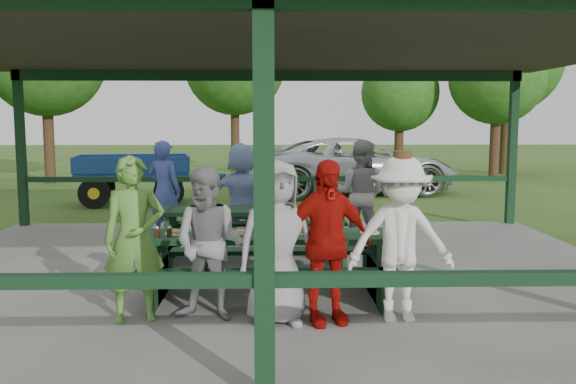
{
  "coord_description": "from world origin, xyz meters",
  "views": [
    {
      "loc": [
        0.06,
        -8.11,
        2.15
      ],
      "look_at": [
        0.26,
        -0.3,
        1.23
      ],
      "focal_mm": 38.0,
      "sensor_mm": 36.0,
      "label": 1
    }
  ],
  "objects_px": {
    "contestant_grey_left": "(209,244)",
    "contestant_white_fedora": "(401,239)",
    "picnic_table_near": "(268,256)",
    "spectator_lblue": "(243,195)",
    "picnic_table_far": "(256,226)",
    "contestant_grey_mid": "(277,243)",
    "spectator_grey": "(361,194)",
    "farm_trailer": "(134,178)",
    "contestant_green": "(134,239)",
    "spectator_blue": "(164,190)",
    "pickup_truck": "(355,166)",
    "contestant_red": "(325,242)"
  },
  "relations": [
    {
      "from": "contestant_grey_left",
      "to": "contestant_white_fedora",
      "type": "xyz_separation_m",
      "value": [
        1.95,
        -0.09,
        0.06
      ]
    },
    {
      "from": "picnic_table_near",
      "to": "spectator_lblue",
      "type": "bearing_deg",
      "value": 98.39
    },
    {
      "from": "contestant_grey_left",
      "to": "spectator_lblue",
      "type": "distance_m",
      "value": 3.61
    },
    {
      "from": "contestant_white_fedora",
      "to": "picnic_table_far",
      "type": "bearing_deg",
      "value": 116.89
    },
    {
      "from": "contestant_grey_mid",
      "to": "picnic_table_far",
      "type": "bearing_deg",
      "value": 82.06
    },
    {
      "from": "picnic_table_far",
      "to": "contestant_grey_left",
      "type": "height_order",
      "value": "contestant_grey_left"
    },
    {
      "from": "spectator_grey",
      "to": "farm_trailer",
      "type": "bearing_deg",
      "value": -26.83
    },
    {
      "from": "picnic_table_far",
      "to": "spectator_grey",
      "type": "xyz_separation_m",
      "value": [
        1.68,
        0.84,
        0.38
      ]
    },
    {
      "from": "spectator_lblue",
      "to": "contestant_green",
      "type": "bearing_deg",
      "value": 96.08
    },
    {
      "from": "contestant_grey_mid",
      "to": "contestant_white_fedora",
      "type": "height_order",
      "value": "contestant_white_fedora"
    },
    {
      "from": "contestant_grey_left",
      "to": "farm_trailer",
      "type": "bearing_deg",
      "value": 120.23
    },
    {
      "from": "spectator_lblue",
      "to": "spectator_blue",
      "type": "relative_size",
      "value": 0.99
    },
    {
      "from": "contestant_green",
      "to": "spectator_lblue",
      "type": "distance_m",
      "value": 3.74
    },
    {
      "from": "picnic_table_near",
      "to": "spectator_blue",
      "type": "relative_size",
      "value": 1.66
    },
    {
      "from": "spectator_blue",
      "to": "picnic_table_near",
      "type": "bearing_deg",
      "value": 141.62
    },
    {
      "from": "picnic_table_far",
      "to": "spectator_grey",
      "type": "height_order",
      "value": "spectator_grey"
    },
    {
      "from": "contestant_grey_mid",
      "to": "farm_trailer",
      "type": "bearing_deg",
      "value": 96.66
    },
    {
      "from": "spectator_blue",
      "to": "farm_trailer",
      "type": "height_order",
      "value": "spectator_blue"
    },
    {
      "from": "picnic_table_near",
      "to": "pickup_truck",
      "type": "height_order",
      "value": "pickup_truck"
    },
    {
      "from": "pickup_truck",
      "to": "farm_trailer",
      "type": "distance_m",
      "value": 6.32
    },
    {
      "from": "spectator_lblue",
      "to": "pickup_truck",
      "type": "bearing_deg",
      "value": -89.59
    },
    {
      "from": "contestant_green",
      "to": "pickup_truck",
      "type": "bearing_deg",
      "value": 57.84
    },
    {
      "from": "spectator_lblue",
      "to": "farm_trailer",
      "type": "relative_size",
      "value": 0.44
    },
    {
      "from": "contestant_white_fedora",
      "to": "farm_trailer",
      "type": "distance_m",
      "value": 10.84
    },
    {
      "from": "contestant_red",
      "to": "contestant_grey_mid",
      "type": "bearing_deg",
      "value": 165.87
    },
    {
      "from": "contestant_green",
      "to": "contestant_grey_left",
      "type": "distance_m",
      "value": 0.76
    },
    {
      "from": "picnic_table_far",
      "to": "contestant_red",
      "type": "height_order",
      "value": "contestant_red"
    },
    {
      "from": "contestant_green",
      "to": "spectator_grey",
      "type": "distance_m",
      "value": 4.6
    },
    {
      "from": "spectator_lblue",
      "to": "spectator_blue",
      "type": "height_order",
      "value": "spectator_blue"
    },
    {
      "from": "picnic_table_near",
      "to": "contestant_grey_left",
      "type": "height_order",
      "value": "contestant_grey_left"
    },
    {
      "from": "contestant_white_fedora",
      "to": "spectator_lblue",
      "type": "height_order",
      "value": "contestant_white_fedora"
    },
    {
      "from": "contestant_red",
      "to": "spectator_blue",
      "type": "height_order",
      "value": "spectator_blue"
    },
    {
      "from": "spectator_grey",
      "to": "contestant_green",
      "type": "bearing_deg",
      "value": 75.1
    },
    {
      "from": "contestant_green",
      "to": "spectator_lblue",
      "type": "relative_size",
      "value": 1.0
    },
    {
      "from": "contestant_grey_left",
      "to": "farm_trailer",
      "type": "xyz_separation_m",
      "value": [
        -2.93,
        9.58,
        -0.22
      ]
    },
    {
      "from": "spectator_lblue",
      "to": "farm_trailer",
      "type": "xyz_separation_m",
      "value": [
        -3.1,
        5.97,
        -0.28
      ]
    },
    {
      "from": "contestant_red",
      "to": "contestant_white_fedora",
      "type": "relative_size",
      "value": 0.96
    },
    {
      "from": "contestant_red",
      "to": "spectator_lblue",
      "type": "xyz_separation_m",
      "value": [
        -1.0,
        3.75,
        0.01
      ]
    },
    {
      "from": "contestant_white_fedora",
      "to": "spectator_grey",
      "type": "bearing_deg",
      "value": 86.45
    },
    {
      "from": "contestant_grey_mid",
      "to": "contestant_green",
      "type": "bearing_deg",
      "value": 160.23
    },
    {
      "from": "contestant_grey_mid",
      "to": "pickup_truck",
      "type": "xyz_separation_m",
      "value": [
        2.38,
        11.7,
        -0.11
      ]
    },
    {
      "from": "contestant_green",
      "to": "spectator_blue",
      "type": "bearing_deg",
      "value": 82.16
    },
    {
      "from": "contestant_red",
      "to": "pickup_truck",
      "type": "relative_size",
      "value": 0.28
    },
    {
      "from": "picnic_table_near",
      "to": "contestant_green",
      "type": "distance_m",
      "value": 1.6
    },
    {
      "from": "contestant_grey_left",
      "to": "contestant_grey_mid",
      "type": "distance_m",
      "value": 0.72
    },
    {
      "from": "spectator_grey",
      "to": "pickup_truck",
      "type": "relative_size",
      "value": 0.29
    },
    {
      "from": "spectator_blue",
      "to": "pickup_truck",
      "type": "relative_size",
      "value": 0.29
    },
    {
      "from": "picnic_table_near",
      "to": "contestant_red",
      "type": "relative_size",
      "value": 1.7
    },
    {
      "from": "picnic_table_far",
      "to": "spectator_grey",
      "type": "relative_size",
      "value": 1.65
    },
    {
      "from": "spectator_lblue",
      "to": "farm_trailer",
      "type": "distance_m",
      "value": 6.73
    }
  ]
}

